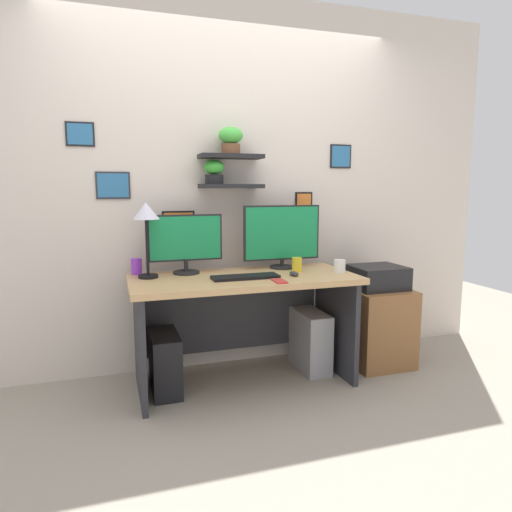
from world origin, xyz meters
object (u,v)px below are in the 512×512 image
at_px(coffee_mug, 340,266).
at_px(pen_cup, 297,265).
at_px(monitor_right, 282,235).
at_px(computer_tower_right, 310,340).
at_px(cell_phone, 279,281).
at_px(desk_lamp, 146,218).
at_px(computer_mouse, 294,274).
at_px(keyboard, 245,277).
at_px(drawer_cabinet, 375,325).
at_px(printer, 377,277).
at_px(monitor_left, 185,242).
at_px(computer_tower_left, 165,363).
at_px(water_cup, 137,267).
at_px(desk, 242,305).

relative_size(coffee_mug, pen_cup, 0.90).
distance_m(monitor_right, computer_tower_right, 0.80).
bearing_deg(cell_phone, computer_tower_right, 43.79).
bearing_deg(desk_lamp, computer_mouse, -13.97).
height_order(keyboard, drawer_cabinet, keyboard).
distance_m(desk_lamp, printer, 1.74).
bearing_deg(pen_cup, computer_mouse, -119.65).
relative_size(monitor_left, cell_phone, 3.62).
bearing_deg(coffee_mug, monitor_right, 137.22).
bearing_deg(computer_mouse, monitor_left, 155.02).
distance_m(cell_phone, computer_tower_left, 0.94).
height_order(pen_cup, water_cup, water_cup).
bearing_deg(computer_tower_left, water_cup, 119.62).
xyz_separation_m(monitor_left, monitor_right, (0.71, 0.00, 0.02)).
bearing_deg(pen_cup, monitor_right, 105.45).
bearing_deg(monitor_left, water_cup, 169.01).
bearing_deg(cell_phone, computer_mouse, 45.26).
relative_size(keyboard, coffee_mug, 4.89).
xyz_separation_m(desk, desk_lamp, (-0.62, 0.08, 0.60)).
bearing_deg(drawer_cabinet, cell_phone, -161.58).
height_order(monitor_left, desk_lamp, desk_lamp).
height_order(desk_lamp, computer_tower_left, desk_lamp).
bearing_deg(drawer_cabinet, water_cup, 172.47).
relative_size(printer, computer_tower_right, 0.87).
bearing_deg(coffee_mug, printer, 18.28).
bearing_deg(monitor_right, desk_lamp, -175.21).
bearing_deg(cell_phone, desk, 119.57).
bearing_deg(keyboard, desk_lamp, 160.14).
height_order(computer_mouse, cell_phone, computer_mouse).
height_order(desk_lamp, coffee_mug, desk_lamp).
relative_size(keyboard, pen_cup, 4.40).
relative_size(drawer_cabinet, computer_tower_right, 1.34).
distance_m(monitor_right, drawer_cabinet, 1.01).
bearing_deg(desk_lamp, pen_cup, -5.19).
bearing_deg(printer, computer_mouse, -168.73).
bearing_deg(keyboard, pen_cup, 16.68).
bearing_deg(printer, coffee_mug, -161.72).
relative_size(water_cup, computer_tower_right, 0.25).
relative_size(monitor_left, pen_cup, 5.07).
bearing_deg(drawer_cabinet, monitor_right, 166.74).
distance_m(keyboard, water_cup, 0.76).
bearing_deg(pen_cup, computer_tower_right, 17.01).
distance_m(desk_lamp, drawer_cabinet, 1.88).
distance_m(monitor_right, computer_tower_left, 1.21).
relative_size(computer_mouse, water_cup, 0.82).
xyz_separation_m(water_cup, drawer_cabinet, (1.74, -0.23, -0.51)).
xyz_separation_m(computer_mouse, desk_lamp, (-0.94, 0.23, 0.37)).
xyz_separation_m(computer_mouse, computer_tower_right, (0.21, 0.18, -0.55)).
height_order(keyboard, computer_tower_right, keyboard).
relative_size(printer, computer_tower_left, 0.95).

